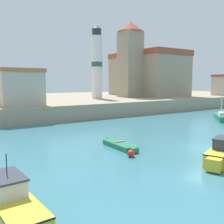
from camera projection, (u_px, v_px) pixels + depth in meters
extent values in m
plane|color=teal|center=(202.00, 149.00, 21.25)|extent=(200.00, 200.00, 0.00)
cube|color=gray|center=(41.00, 103.00, 53.44)|extent=(120.00, 40.00, 2.21)
cube|color=yellow|center=(214.00, 165.00, 15.67)|extent=(0.96, 1.05, 0.77)
cube|color=#237A4C|center=(119.00, 145.00, 21.58)|extent=(1.21, 3.55, 0.46)
cube|color=#237A4C|center=(134.00, 150.00, 19.89)|extent=(0.62, 0.51, 0.39)
cube|color=white|center=(119.00, 143.00, 21.55)|extent=(1.22, 3.59, 0.07)
cube|color=#997F5B|center=(119.00, 142.00, 21.55)|extent=(0.94, 0.23, 0.08)
cube|color=black|center=(107.00, 140.00, 23.15)|extent=(0.21, 0.21, 0.36)
cube|color=#237A4C|center=(221.00, 117.00, 37.01)|extent=(4.89, 4.66, 0.83)
cube|color=#237A4C|center=(218.00, 115.00, 39.95)|extent=(0.88, 0.89, 0.70)
cube|color=white|center=(221.00, 115.00, 36.97)|extent=(4.94, 4.71, 0.07)
cylinder|color=silver|center=(222.00, 99.00, 37.13)|extent=(0.10, 0.10, 4.17)
cylinder|color=silver|center=(223.00, 111.00, 36.24)|extent=(1.87, 1.74, 0.08)
cube|color=silver|center=(222.00, 114.00, 36.41)|extent=(1.81, 1.77, 0.36)
cube|color=yellow|center=(10.00, 204.00, 10.83)|extent=(1.78, 5.60, 0.76)
cube|color=black|center=(10.00, 196.00, 10.79)|extent=(1.80, 5.65, 0.07)
cube|color=silver|center=(7.00, 185.00, 10.96)|extent=(1.22, 1.99, 0.69)
cube|color=#2D333D|center=(7.00, 176.00, 10.92)|extent=(1.30, 2.16, 0.08)
cylinder|color=black|center=(6.00, 164.00, 10.86)|extent=(0.04, 0.04, 0.90)
sphere|color=red|center=(131.00, 153.00, 18.84)|extent=(0.52, 0.52, 0.52)
cube|color=gray|center=(147.00, 77.00, 61.69)|extent=(10.42, 17.64, 8.82)
cube|color=#9E472D|center=(148.00, 55.00, 61.12)|extent=(10.63, 17.99, 1.20)
cube|color=gray|center=(130.00, 65.00, 55.21)|extent=(4.10, 4.10, 13.63)
cone|color=#9E472D|center=(130.00, 27.00, 54.32)|extent=(5.33, 5.33, 2.00)
cylinder|color=silver|center=(97.00, 68.00, 49.65)|extent=(2.00, 2.00, 11.79)
cylinder|color=#2D5647|center=(97.00, 64.00, 49.58)|extent=(2.06, 2.06, 0.90)
cylinder|color=#262D33|center=(97.00, 32.00, 48.91)|extent=(1.70, 1.70, 1.20)
cone|color=#2D5647|center=(97.00, 27.00, 48.80)|extent=(1.90, 1.90, 0.80)
cube|color=#BCB29E|center=(20.00, 89.00, 36.25)|extent=(5.56, 5.49, 4.49)
cube|color=#C1663D|center=(19.00, 71.00, 35.96)|extent=(5.83, 5.77, 0.50)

